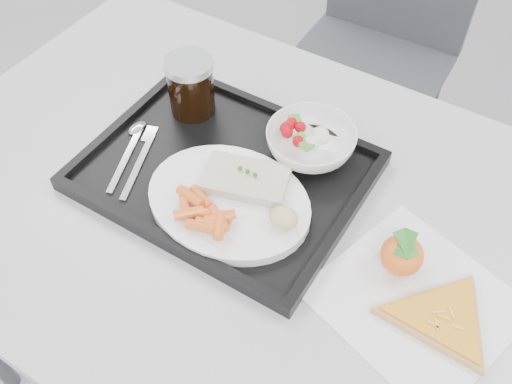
{
  "coord_description": "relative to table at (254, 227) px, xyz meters",
  "views": [
    {
      "loc": [
        0.31,
        -0.19,
        1.48
      ],
      "look_at": [
        -0.0,
        0.31,
        0.77
      ],
      "focal_mm": 40.0,
      "sensor_mm": 36.0,
      "label": 1
    }
  ],
  "objects": [
    {
      "name": "salad_contents",
      "position": [
        0.02,
        0.14,
        0.12
      ],
      "size": [
        0.09,
        0.07,
        0.02
      ],
      "color": "#A5040D",
      "rests_on": "salad_bowl"
    },
    {
      "name": "napkin",
      "position": [
        0.29,
        -0.03,
        0.07
      ],
      "size": [
        0.31,
        0.3,
        0.0
      ],
      "color": "white",
      "rests_on": "table"
    },
    {
      "name": "fish_fillet",
      "position": [
        -0.02,
        0.01,
        0.11
      ],
      "size": [
        0.15,
        0.12,
        0.03
      ],
      "color": "beige",
      "rests_on": "dinner_plate"
    },
    {
      "name": "carrot_pile",
      "position": [
        -0.03,
        -0.09,
        0.11
      ],
      "size": [
        0.11,
        0.08,
        0.02
      ],
      "color": "orange",
      "rests_on": "dinner_plate"
    },
    {
      "name": "cutlery",
      "position": [
        -0.23,
        -0.02,
        0.08
      ],
      "size": [
        0.11,
        0.17,
        0.01
      ],
      "color": "silver",
      "rests_on": "tray"
    },
    {
      "name": "pizza_slice",
      "position": [
        0.33,
        -0.04,
        0.08
      ],
      "size": [
        0.26,
        0.26,
        0.02
      ],
      "color": "#E3A962",
      "rests_on": "napkin"
    },
    {
      "name": "salad_bowl",
      "position": [
        0.03,
        0.14,
        0.11
      ],
      "size": [
        0.15,
        0.15,
        0.05
      ],
      "color": "white",
      "rests_on": "tray"
    },
    {
      "name": "dinner_plate",
      "position": [
        -0.02,
        -0.03,
        0.09
      ],
      "size": [
        0.27,
        0.27,
        0.02
      ],
      "color": "white",
      "rests_on": "tray"
    },
    {
      "name": "bread_roll",
      "position": [
        0.07,
        -0.03,
        0.12
      ],
      "size": [
        0.06,
        0.05,
        0.03
      ],
      "color": "tan",
      "rests_on": "dinner_plate"
    },
    {
      "name": "chair",
      "position": [
        -0.11,
        0.85,
        -0.15
      ],
      "size": [
        0.43,
        0.43,
        0.93
      ],
      "color": "#34353B",
      "rests_on": "ground"
    },
    {
      "name": "table",
      "position": [
        0.0,
        0.0,
        0.0
      ],
      "size": [
        1.2,
        0.8,
        0.75
      ],
      "color": "silver",
      "rests_on": "ground"
    },
    {
      "name": "tray",
      "position": [
        -0.07,
        0.02,
        0.08
      ],
      "size": [
        0.45,
        0.35,
        0.03
      ],
      "color": "black",
      "rests_on": "table"
    },
    {
      "name": "tangerine",
      "position": [
        0.25,
        0.01,
        0.1
      ],
      "size": [
        0.08,
        0.08,
        0.07
      ],
      "color": "#E45600",
      "rests_on": "napkin"
    },
    {
      "name": "cola_glass",
      "position": [
        -0.21,
        0.12,
        0.14
      ],
      "size": [
        0.09,
        0.09,
        0.11
      ],
      "color": "black",
      "rests_on": "tray"
    }
  ]
}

